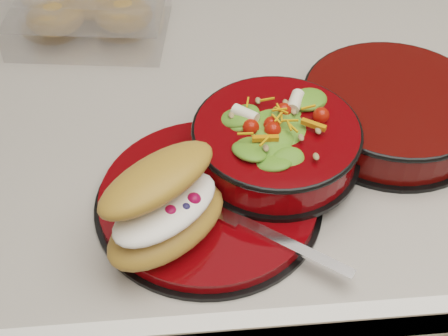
{
  "coord_description": "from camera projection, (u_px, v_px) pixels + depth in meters",
  "views": [
    {
      "loc": [
        -0.13,
        -0.68,
        1.46
      ],
      "look_at": [
        -0.09,
        -0.18,
        0.94
      ],
      "focal_mm": 50.0,
      "sensor_mm": 36.0,
      "label": 1
    }
  ],
  "objects": [
    {
      "name": "island_counter",
      "position": [
        262.0,
        273.0,
        1.2
      ],
      "size": [
        1.24,
        0.74,
        0.9
      ],
      "color": "white",
      "rests_on": "ground"
    },
    {
      "name": "dinner_plate",
      "position": [
        209.0,
        199.0,
        0.73
      ],
      "size": [
        0.27,
        0.27,
        0.02
      ],
      "rotation": [
        0.0,
        0.0,
        0.42
      ],
      "color": "black",
      "rests_on": "island_counter"
    },
    {
      "name": "salad_bowl",
      "position": [
        276.0,
        138.0,
        0.74
      ],
      "size": [
        0.21,
        0.21,
        0.09
      ],
      "rotation": [
        0.0,
        0.0,
        -0.27
      ],
      "color": "black",
      "rests_on": "dinner_plate"
    },
    {
      "name": "croissant",
      "position": [
        165.0,
        206.0,
        0.65
      ],
      "size": [
        0.17,
        0.17,
        0.09
      ],
      "rotation": [
        0.0,
        0.0,
        0.7
      ],
      "color": "#B27736",
      "rests_on": "dinner_plate"
    },
    {
      "name": "fork",
      "position": [
        272.0,
        236.0,
        0.67
      ],
      "size": [
        0.15,
        0.12,
        0.0
      ],
      "rotation": [
        0.0,
        0.0,
        0.92
      ],
      "color": "silver",
      "rests_on": "dinner_plate"
    },
    {
      "name": "pastry_box",
      "position": [
        88.0,
        8.0,
        0.96
      ],
      "size": [
        0.25,
        0.2,
        0.09
      ],
      "rotation": [
        0.0,
        0.0,
        -0.14
      ],
      "color": "white",
      "rests_on": "island_counter"
    },
    {
      "name": "extra_bowl",
      "position": [
        393.0,
        109.0,
        0.81
      ],
      "size": [
        0.25,
        0.25,
        0.05
      ],
      "rotation": [
        0.0,
        0.0,
        0.28
      ],
      "color": "black",
      "rests_on": "island_counter"
    }
  ]
}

